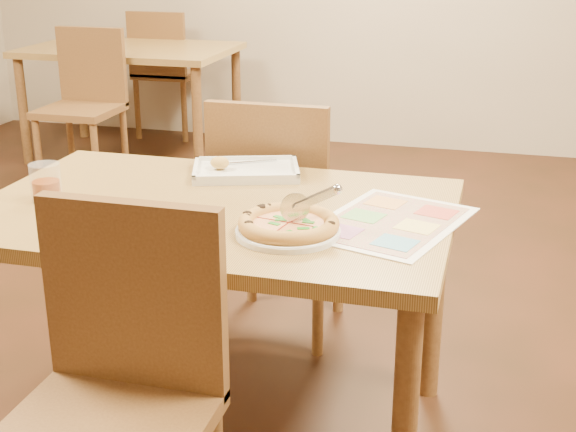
% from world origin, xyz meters
% --- Properties ---
extents(dining_table, '(1.30, 0.85, 0.72)m').
position_xyz_m(dining_table, '(0.00, 0.00, 0.63)').
color(dining_table, '#A17F40').
rests_on(dining_table, ground).
extents(chair_near, '(0.42, 0.42, 0.47)m').
position_xyz_m(chair_near, '(0.00, -0.60, 0.57)').
color(chair_near, brown).
rests_on(chair_near, ground).
extents(chair_far, '(0.42, 0.42, 0.47)m').
position_xyz_m(chair_far, '(-0.00, 0.60, 0.57)').
color(chair_far, brown).
rests_on(chair_far, ground).
extents(bg_table, '(1.30, 0.85, 0.72)m').
position_xyz_m(bg_table, '(-1.60, 2.80, 0.63)').
color(bg_table, '#A17F40').
rests_on(bg_table, ground).
extents(bg_chair_near, '(0.42, 0.42, 0.47)m').
position_xyz_m(bg_chair_near, '(-1.60, 2.20, 0.57)').
color(bg_chair_near, brown).
rests_on(bg_chair_near, ground).
extents(bg_chair_far, '(0.42, 0.42, 0.47)m').
position_xyz_m(bg_chair_far, '(-1.60, 3.30, 0.57)').
color(bg_chair_far, brown).
rests_on(bg_chair_far, ground).
extents(plate, '(0.27, 0.27, 0.01)m').
position_xyz_m(plate, '(0.26, -0.16, 0.73)').
color(plate, silver).
rests_on(plate, dining_table).
extents(pizza, '(0.25, 0.25, 0.04)m').
position_xyz_m(pizza, '(0.26, -0.16, 0.75)').
color(pizza, gold).
rests_on(pizza, plate).
extents(pizza_cutter, '(0.14, 0.08, 0.09)m').
position_xyz_m(pizza_cutter, '(0.30, -0.13, 0.80)').
color(pizza_cutter, silver).
rests_on(pizza_cutter, pizza).
extents(appetizer_tray, '(0.37, 0.31, 0.06)m').
position_xyz_m(appetizer_tray, '(-0.01, 0.30, 0.73)').
color(appetizer_tray, silver).
rests_on(appetizer_tray, dining_table).
extents(glass_tumbler, '(0.09, 0.09, 0.11)m').
position_xyz_m(glass_tumbler, '(-0.46, -0.08, 0.77)').
color(glass_tumbler, maroon).
rests_on(glass_tumbler, dining_table).
extents(menu, '(0.44, 0.53, 0.00)m').
position_xyz_m(menu, '(0.49, -0.01, 0.72)').
color(menu, silver).
rests_on(menu, dining_table).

